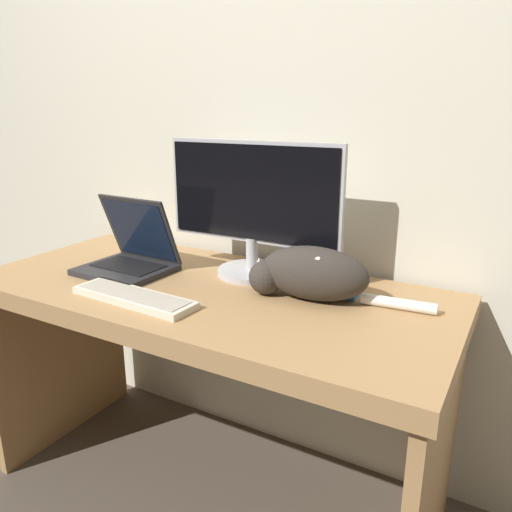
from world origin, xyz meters
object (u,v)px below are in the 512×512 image
at_px(monitor, 252,206).
at_px(external_keyboard, 134,297).
at_px(laptop, 130,257).
at_px(cat, 310,273).

height_order(monitor, external_keyboard, monitor).
xyz_separation_m(laptop, cat, (0.65, 0.06, 0.03)).
distance_m(laptop, cat, 0.65).
xyz_separation_m(monitor, cat, (0.26, -0.11, -0.15)).
xyz_separation_m(external_keyboard, cat, (0.44, 0.27, 0.07)).
bearing_deg(laptop, monitor, 26.58).
bearing_deg(monitor, external_keyboard, -115.57).
distance_m(monitor, external_keyboard, 0.48).
height_order(laptop, cat, laptop).
relative_size(laptop, cat, 0.56).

